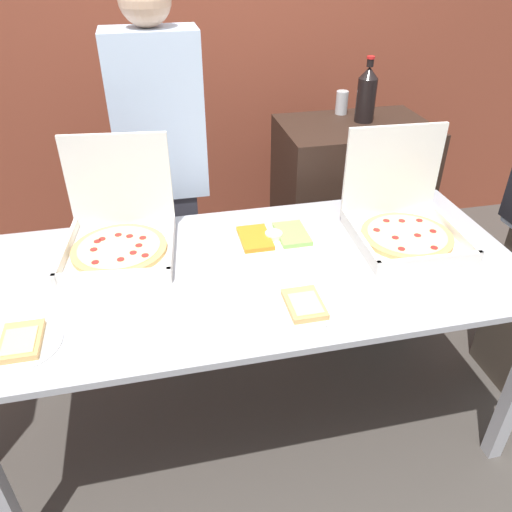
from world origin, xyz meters
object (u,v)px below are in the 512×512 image
object	(u,v)px
paper_plate_front_right	(21,342)
veggie_tray	(274,240)
paper_plate_front_left	(304,305)
soda_bottle	(367,94)
pizza_box_near_left	(403,220)
soda_can_silver	(342,102)
person_guest_cap	(164,174)
pizza_box_far_left	(119,232)

from	to	relation	value
paper_plate_front_right	veggie_tray	size ratio (longest dim) A/B	0.70
paper_plate_front_left	soda_bottle	distance (m)	1.40
pizza_box_near_left	paper_plate_front_left	world-z (taller)	pizza_box_near_left
paper_plate_front_right	paper_plate_front_left	xyz separation A→B (m)	(0.90, -0.01, 0.00)
paper_plate_front_right	soda_can_silver	size ratio (longest dim) A/B	1.93
veggie_tray	person_guest_cap	xyz separation A→B (m)	(-0.40, 0.57, 0.08)
veggie_tray	soda_can_silver	size ratio (longest dim) A/B	2.75
paper_plate_front_right	veggie_tray	bearing A→B (deg)	24.21
soda_bottle	person_guest_cap	size ratio (longest dim) A/B	0.18
paper_plate_front_right	person_guest_cap	bearing A→B (deg)	62.74
paper_plate_front_left	soda_can_silver	size ratio (longest dim) A/B	1.89
pizza_box_near_left	soda_bottle	size ratio (longest dim) A/B	1.38
paper_plate_front_right	paper_plate_front_left	distance (m)	0.90
paper_plate_front_left	soda_can_silver	xyz separation A→B (m)	(0.60, 1.32, 0.27)
soda_can_silver	paper_plate_front_left	bearing A→B (deg)	-114.57
veggie_tray	paper_plate_front_right	bearing A→B (deg)	-155.79
pizza_box_far_left	person_guest_cap	distance (m)	0.51
person_guest_cap	pizza_box_near_left	bearing A→B (deg)	146.31
soda_bottle	pizza_box_near_left	bearing A→B (deg)	-100.20
paper_plate_front_right	soda_can_silver	xyz separation A→B (m)	(1.50, 1.31, 0.27)
pizza_box_near_left	paper_plate_front_left	bearing A→B (deg)	-142.60
pizza_box_near_left	paper_plate_front_left	distance (m)	0.65
soda_bottle	soda_can_silver	bearing A→B (deg)	115.80
paper_plate_front_left	soda_can_silver	bearing A→B (deg)	65.43
paper_plate_front_left	veggie_tray	bearing A→B (deg)	90.23
pizza_box_near_left	person_guest_cap	bearing A→B (deg)	148.86
veggie_tray	soda_bottle	size ratio (longest dim) A/B	1.04
veggie_tray	paper_plate_front_left	bearing A→B (deg)	-89.77
veggie_tray	soda_can_silver	world-z (taller)	soda_can_silver
soda_can_silver	paper_plate_front_right	bearing A→B (deg)	-138.96
pizza_box_far_left	paper_plate_front_right	world-z (taller)	pizza_box_far_left
paper_plate_front_right	soda_bottle	xyz separation A→B (m)	(1.58, 1.16, 0.35)
pizza_box_near_left	paper_plate_front_right	bearing A→B (deg)	-163.48
veggie_tray	soda_can_silver	distance (m)	1.12
pizza_box_far_left	paper_plate_front_left	size ratio (longest dim) A/B	2.04
veggie_tray	soda_bottle	distance (m)	1.07
pizza_box_near_left	soda_can_silver	distance (m)	0.98
pizza_box_near_left	soda_bottle	bearing A→B (deg)	82.34
pizza_box_far_left	soda_bottle	xyz separation A→B (m)	(1.28, 0.66, 0.29)
pizza_box_far_left	veggie_tray	size ratio (longest dim) A/B	1.40
paper_plate_front_left	pizza_box_far_left	bearing A→B (deg)	139.17
soda_bottle	person_guest_cap	world-z (taller)	person_guest_cap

